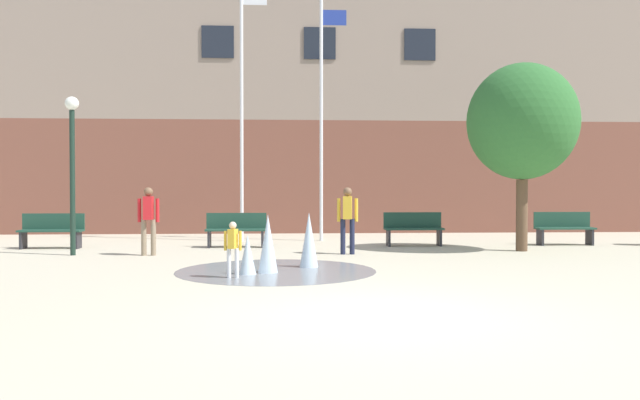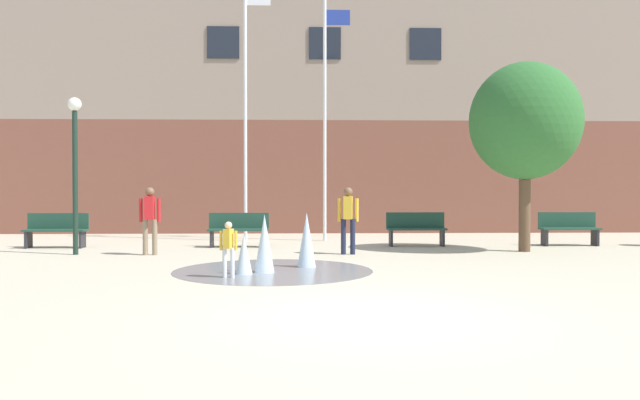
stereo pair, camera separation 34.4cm
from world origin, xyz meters
TOP-DOWN VIEW (x-y plane):
  - ground_plane at (0.00, 0.00)m, footprint 100.00×100.00m
  - library_building at (0.00, 17.00)m, footprint 36.00×6.05m
  - splash_fountain at (-1.31, 4.23)m, footprint 3.80×3.80m
  - park_bench_left_of_flagpoles at (-7.29, 8.99)m, footprint 1.60×0.44m
  - park_bench_under_right_flagpole at (-2.51, 9.04)m, footprint 1.60×0.44m
  - park_bench_near_trashcan at (2.28, 9.19)m, footprint 1.60×0.44m
  - park_bench_far_right at (6.49, 9.18)m, footprint 1.60×0.44m
  - child_in_fountain at (-2.13, 3.32)m, footprint 0.31×0.24m
  - teen_by_trashcan at (0.26, 7.10)m, footprint 0.50×0.37m
  - adult_near_bench at (-4.40, 7.10)m, footprint 0.50×0.35m
  - flagpole_left at (-2.46, 10.95)m, footprint 0.80×0.10m
  - flagpole_right at (-0.10, 10.95)m, footprint 0.80×0.10m
  - lamp_post_left_lane at (-6.18, 7.26)m, footprint 0.32×0.32m
  - street_tree_near_building at (4.69, 7.62)m, footprint 2.72×2.72m

SIDE VIEW (x-z plane):
  - ground_plane at x=0.00m, z-range 0.00..0.00m
  - splash_fountain at x=-1.31m, z-range -0.15..0.93m
  - park_bench_left_of_flagpoles at x=-7.29m, z-range 0.02..0.93m
  - park_bench_under_right_flagpole at x=-2.51m, z-range 0.02..0.93m
  - park_bench_near_trashcan at x=2.28m, z-range 0.02..0.93m
  - park_bench_far_right at x=6.49m, z-range 0.02..0.93m
  - child_in_fountain at x=-2.13m, z-range 0.09..1.07m
  - teen_by_trashcan at x=0.26m, z-range 0.14..1.73m
  - adult_near_bench at x=-4.40m, z-range 0.14..1.73m
  - lamp_post_left_lane at x=-6.18m, z-range 0.58..4.29m
  - street_tree_near_building at x=4.69m, z-range 0.88..5.56m
  - flagpole_right at x=-0.10m, z-range 0.24..7.51m
  - flagpole_left at x=-2.46m, z-range 0.24..8.07m
  - library_building at x=0.00m, z-range 0.00..8.75m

